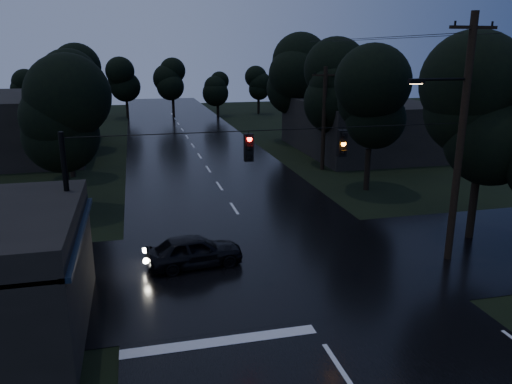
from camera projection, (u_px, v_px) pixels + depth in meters
name	position (u px, v px, depth m)	size (l,w,h in m)	color
main_road	(208.00, 169.00, 37.36)	(12.00, 120.00, 0.02)	black
cross_street	(272.00, 266.00, 20.53)	(60.00, 9.00, 0.02)	black
building_far_right	(359.00, 126.00, 43.68)	(10.00, 14.00, 4.40)	black
building_far_left	(29.00, 124.00, 42.86)	(10.00, 16.00, 5.00)	black
utility_pole_main	(459.00, 137.00, 19.85)	(3.50, 0.30, 10.00)	black
utility_pole_far	(324.00, 118.00, 36.32)	(2.00, 0.30, 7.50)	black
anchor_pole_left	(70.00, 219.00, 17.08)	(0.18, 0.18, 6.00)	black
span_signals	(295.00, 144.00, 18.29)	(15.00, 0.37, 1.12)	black
tree_corner_near	(485.00, 111.00, 22.10)	(4.48, 4.48, 9.44)	black
tree_left_a	(59.00, 116.00, 26.41)	(3.92, 3.92, 8.26)	black
tree_left_b	(65.00, 96.00, 33.66)	(4.20, 4.20, 8.85)	black
tree_left_c	(72.00, 82.00, 42.77)	(4.48, 4.48, 9.44)	black
tree_right_a	(371.00, 101.00, 30.40)	(4.20, 4.20, 8.85)	black
tree_right_b	(331.00, 86.00, 37.91)	(4.48, 4.48, 9.44)	black
tree_right_c	(298.00, 75.00, 47.30)	(4.76, 4.76, 10.03)	black
car	(194.00, 251.00, 20.38)	(1.59, 3.94, 1.34)	black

